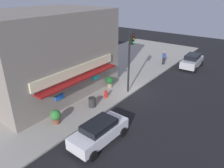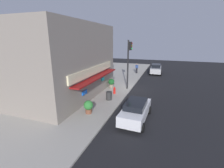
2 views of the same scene
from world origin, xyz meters
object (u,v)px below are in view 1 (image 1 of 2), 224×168
Objects in this scene: trash_can at (92,102)px; fire_hydrant at (106,94)px; parked_car_silver at (192,61)px; potted_plant_by_doorway at (110,81)px; traffic_light at (130,55)px; pedestrian at (164,57)px; potted_plant_by_window at (56,116)px; parked_car_white at (99,132)px.

fire_hydrant is at bearing 2.25° from trash_can.
potted_plant_by_doorway is at bearing 157.92° from parked_car_silver.
traffic_light is 11.54m from parked_car_silver.
fire_hydrant is 2.30m from potted_plant_by_doorway.
pedestrian is (9.56, 0.78, -2.72)m from traffic_light.
traffic_light is at bearing 167.31° from parked_car_silver.
trash_can is 0.75× the size of potted_plant_by_window.
potted_plant_by_window is (-3.40, 0.51, 0.20)m from trash_can.
parked_car_white is at bearing -169.42° from pedestrian.
pedestrian is at bearing -7.56° from potted_plant_by_doorway.
pedestrian reaches higher than potted_plant_by_window.
potted_plant_by_window reaches higher than trash_can.
trash_can is at bearing 167.76° from traffic_light.
traffic_light is at bearing 18.08° from parked_car_white.
potted_plant_by_window is (-7.64, 1.43, -3.07)m from traffic_light.
traffic_light reaches higher than potted_plant_by_doorway.
fire_hydrant is 11.87m from pedestrian.
traffic_light is at bearing -12.24° from trash_can.
traffic_light reaches higher than parked_car_silver.
fire_hydrant is at bearing 165.35° from parked_car_silver.
parked_car_white is (-4.93, -3.36, 0.30)m from fire_hydrant.
potted_plant_by_window is 3.81m from parked_car_white.
fire_hydrant is 0.67× the size of potted_plant_by_doorway.
parked_car_white is at bearing 179.71° from parked_car_silver.
trash_can is 0.47× the size of pedestrian.
parked_car_white is at bearing -83.87° from potted_plant_by_window.
parked_car_silver is at bearing -67.59° from pedestrian.
potted_plant_by_window is at bearing 169.38° from traffic_light.
traffic_light is 1.32× the size of parked_car_silver.
trash_can is at bearing -8.57° from potted_plant_by_window.
potted_plant_by_window is (-5.34, 0.44, 0.25)m from fire_hydrant.
fire_hydrant is 0.18× the size of parked_car_white.
fire_hydrant is at bearing -151.59° from potted_plant_by_doorway.
potted_plant_by_doorway reaches higher than trash_can.
potted_plant_by_doorway is 12.06m from parked_car_silver.
fire_hydrant is 0.94× the size of trash_can.
fire_hydrant is 5.37m from potted_plant_by_window.
parked_car_white is (0.41, -3.79, 0.05)m from potted_plant_by_window.
parked_car_white is at bearing -147.39° from potted_plant_by_doorway.
traffic_light is 9.97m from pedestrian.
parked_car_white is (-6.94, -4.44, 0.01)m from potted_plant_by_doorway.
parked_car_silver is (13.19, -3.45, 0.37)m from fire_hydrant.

